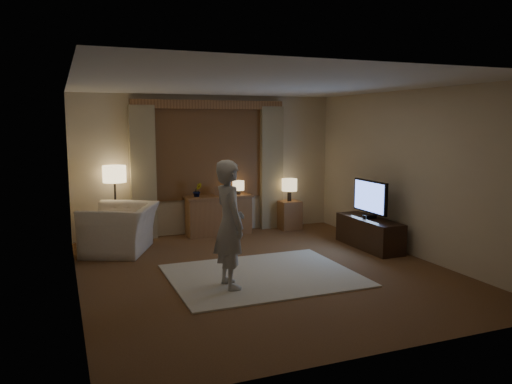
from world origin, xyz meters
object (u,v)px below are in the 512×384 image
sideboard (219,216)px  side_table (289,215)px  tv_stand (369,233)px  armchair (121,229)px  person (230,224)px

sideboard → side_table: size_ratio=2.14×
side_table → tv_stand: (0.60, -1.86, -0.03)m
armchair → tv_stand: (3.92, -1.25, -0.14)m
side_table → tv_stand: size_ratio=0.40×
sideboard → armchair: 1.98m
sideboard → tv_stand: 2.80m
tv_stand → person: (-2.84, -1.09, 0.58)m
sideboard → person: bearing=-104.8°
sideboard → armchair: bearing=-160.4°
person → armchair: bearing=23.0°
tv_stand → armchair: bearing=162.3°
armchair → person: bearing=48.5°
sideboard → tv_stand: size_ratio=0.86×
sideboard → armchair: size_ratio=1.01×
sideboard → tv_stand: (2.05, -1.91, -0.10)m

